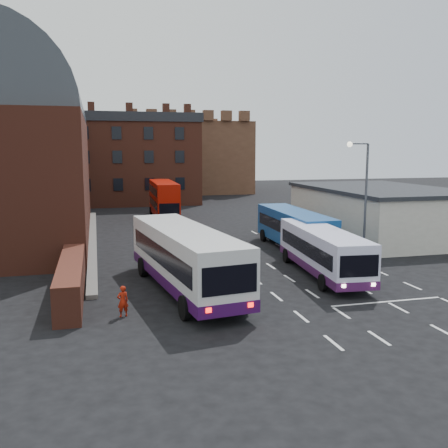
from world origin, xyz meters
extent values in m
plane|color=black|center=(0.00, 0.00, 0.00)|extent=(180.00, 180.00, 0.00)
cube|color=#602B1E|center=(-15.50, 21.00, 5.00)|extent=(12.00, 28.00, 10.00)
cylinder|color=#1E2328|center=(-15.50, 21.00, 10.00)|extent=(12.00, 26.00, 12.00)
cube|color=#602B1E|center=(-10.20, 2.00, 0.90)|extent=(1.20, 10.00, 1.80)
cube|color=beige|center=(15.00, 14.00, 2.00)|extent=(10.00, 16.00, 4.00)
cube|color=#282B30|center=(15.00, 14.00, 4.10)|extent=(10.40, 16.40, 0.30)
cube|color=brown|center=(-6.00, 46.00, 5.50)|extent=(22.00, 10.00, 11.00)
cube|color=brown|center=(6.00, 66.00, 6.00)|extent=(22.00, 22.00, 12.00)
cube|color=silver|center=(-4.37, 1.40, 1.97)|extent=(4.42, 12.62, 2.81)
cube|color=black|center=(-4.37, 1.40, 2.13)|extent=(4.32, 11.44, 1.01)
cylinder|color=black|center=(-6.29, 5.11, 0.56)|extent=(0.46, 1.15, 1.12)
cylinder|color=black|center=(-5.18, -3.12, 0.56)|extent=(0.46, 1.15, 1.12)
cylinder|color=black|center=(-3.50, 5.49, 0.56)|extent=(0.46, 1.15, 1.12)
cylinder|color=black|center=(-2.40, -2.75, 0.56)|extent=(0.46, 1.15, 1.12)
cube|color=white|center=(4.19, 2.65, 1.62)|extent=(3.20, 10.34, 2.31)
cube|color=black|center=(4.19, 2.65, 1.76)|extent=(3.16, 9.15, 0.83)
cylinder|color=black|center=(5.06, -0.67, 0.46)|extent=(0.34, 0.94, 0.92)
cylinder|color=black|center=(5.66, 6.14, 0.46)|extent=(0.34, 0.94, 0.92)
cylinder|color=black|center=(2.75, -0.47, 0.46)|extent=(0.34, 0.94, 0.92)
cylinder|color=black|center=(3.36, 6.35, 0.46)|extent=(0.34, 0.94, 0.92)
cube|color=navy|center=(5.53, 10.34, 1.70)|extent=(2.71, 10.76, 2.43)
cube|color=black|center=(5.53, 10.34, 1.85)|extent=(2.74, 9.56, 0.88)
cylinder|color=black|center=(6.65, 6.90, 0.49)|extent=(0.30, 0.98, 0.97)
cylinder|color=black|center=(6.84, 14.10, 0.49)|extent=(0.30, 0.98, 0.97)
cylinder|color=black|center=(4.22, 6.96, 0.49)|extent=(0.30, 0.98, 0.97)
cylinder|color=black|center=(4.41, 14.16, 0.49)|extent=(0.30, 0.98, 0.97)
cube|color=#A80D00|center=(-1.69, 29.63, 2.23)|extent=(2.53, 10.09, 3.56)
cube|color=black|center=(-1.69, 29.63, 1.73)|extent=(2.56, 8.89, 0.82)
cylinder|color=black|center=(-0.63, 26.41, 0.46)|extent=(0.28, 0.92, 0.91)
cylinder|color=black|center=(-0.46, 33.15, 0.46)|extent=(0.28, 0.92, 0.91)
cylinder|color=black|center=(-2.91, 26.46, 0.46)|extent=(0.28, 0.92, 0.91)
cylinder|color=black|center=(-2.74, 33.21, 0.46)|extent=(0.28, 0.92, 0.91)
cylinder|color=#474A51|center=(8.60, 5.51, 3.93)|extent=(0.16, 0.16, 7.86)
cylinder|color=#474A51|center=(7.91, 5.46, 7.86)|extent=(1.38, 0.18, 0.10)
sphere|color=#FFF2CC|center=(7.23, 5.42, 7.81)|extent=(0.35, 0.35, 0.35)
imported|color=#9F1A0A|center=(-7.81, -1.97, 0.72)|extent=(0.60, 0.48, 1.44)
imported|color=#9E866C|center=(-3.88, -2.72, 0.76)|extent=(0.93, 0.87, 1.52)
camera|label=1|loc=(-8.81, -24.14, 7.53)|focal=40.00mm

